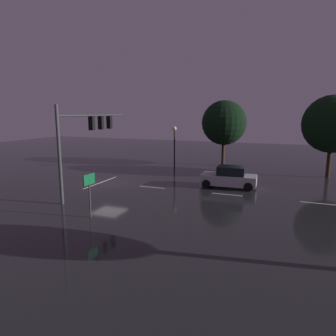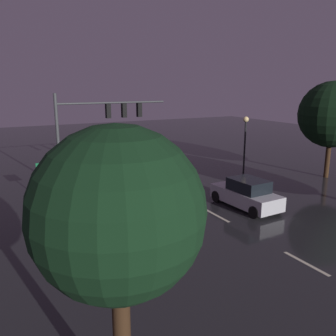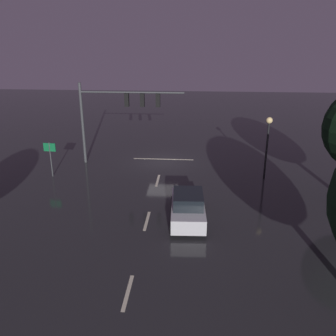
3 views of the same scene
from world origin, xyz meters
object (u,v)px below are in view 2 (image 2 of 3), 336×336
traffic_signal_assembly (100,119)px  street_lamp_left_kerb (245,133)px  tree_right_near (118,214)px  route_sign (45,174)px  car_approaching (246,194)px  tree_left_near (332,115)px

traffic_signal_assembly → street_lamp_left_kerb: 11.26m
tree_right_near → traffic_signal_assembly: bearing=-106.6°
traffic_signal_assembly → tree_right_near: 19.19m
route_sign → tree_right_near: 15.39m
traffic_signal_assembly → street_lamp_left_kerb: bearing=166.2°
traffic_signal_assembly → route_sign: 6.15m
car_approaching → tree_left_near: (-9.96, -2.50, 3.95)m
tree_left_near → traffic_signal_assembly: bearing=-23.5°
traffic_signal_assembly → tree_right_near: bearing=73.4°
street_lamp_left_kerb → tree_left_near: size_ratio=0.62×
traffic_signal_assembly → car_approaching: size_ratio=1.82×
route_sign → tree_left_near: 20.47m
traffic_signal_assembly → route_sign: (4.47, 3.28, -2.67)m
traffic_signal_assembly → car_approaching: bearing=120.9°
route_sign → tree_right_near: size_ratio=0.41×
car_approaching → tree_right_near: bearing=39.7°
traffic_signal_assembly → tree_left_near: (-15.50, 6.75, 0.23)m
route_sign → tree_left_near: size_ratio=0.36×
car_approaching → street_lamp_left_kerb: 8.80m
street_lamp_left_kerb → route_sign: (15.33, 0.61, -1.34)m
car_approaching → tree_right_near: 14.79m
traffic_signal_assembly → tree_right_near: (5.47, 18.40, 0.03)m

